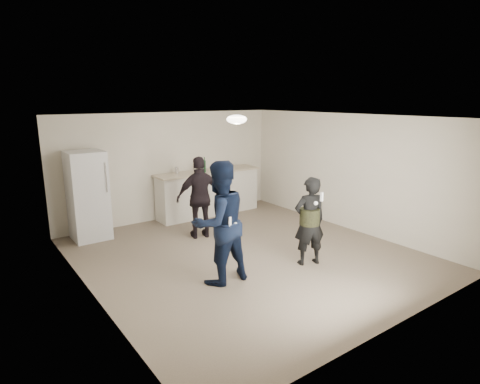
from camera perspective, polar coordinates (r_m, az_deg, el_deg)
floor at (r=7.48m, az=0.91°, el=-8.89°), size 6.00×6.00×0.00m
ceiling at (r=6.94m, az=0.99°, el=10.61°), size 6.00×6.00×0.00m
wall_back at (r=9.63m, az=-9.85°, el=3.68°), size 6.00×0.00×6.00m
wall_front at (r=5.12m, az=21.62°, el=-5.58°), size 6.00×0.00×6.00m
wall_left at (r=5.93m, az=-20.86°, el=-3.01°), size 0.00×6.00×6.00m
wall_right at (r=9.00m, az=15.12°, el=2.75°), size 0.00×6.00×6.00m
counter at (r=9.88m, az=-4.49°, el=-0.21°), size 2.60×0.56×1.05m
counter_top at (r=9.77m, az=-4.55°, el=2.90°), size 2.68×0.64×0.04m
fridge at (r=8.63m, az=-20.83°, el=-0.49°), size 0.70×0.70×1.80m
fridge_handle at (r=8.27m, az=-18.51°, el=1.98°), size 0.02×0.02×0.60m
ceiling_dome at (r=7.18m, az=-0.48°, el=10.30°), size 0.36×0.36×0.16m
shaker at (r=9.43m, az=-9.01°, el=3.05°), size 0.08×0.08×0.17m
man at (r=6.14m, az=-2.95°, el=-4.40°), size 0.95×0.75×1.92m
woman at (r=6.95m, az=9.85°, el=-4.11°), size 0.65×0.53×1.54m
camo_shorts at (r=6.93m, az=9.88°, el=-3.48°), size 0.34×0.34×0.28m
spectator at (r=8.19m, az=-5.63°, el=-0.78°), size 1.06×0.67×1.68m
remote_man at (r=5.89m, az=-1.47°, el=-4.24°), size 0.04×0.04×0.15m
nunchuk_man at (r=6.00m, az=-0.68°, el=-4.60°), size 0.07×0.07×0.07m
remote_woman at (r=6.66m, az=11.55°, el=-0.67°), size 0.04×0.04×0.15m
nunchuk_woman at (r=6.63m, az=10.73°, el=-1.58°), size 0.07×0.07×0.07m
bottle_cluster at (r=9.61m, az=-5.36°, el=3.51°), size 0.27×0.22×0.28m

